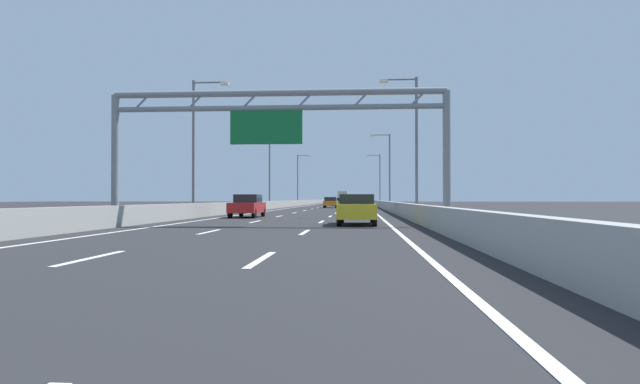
{
  "coord_description": "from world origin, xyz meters",
  "views": [
    {
      "loc": [
        3.81,
        1.45,
        1.25
      ],
      "look_at": [
        0.03,
        54.02,
        1.89
      ],
      "focal_mm": 30.57,
      "sensor_mm": 36.0,
      "label": 1
    }
  ],
  "objects_px": {
    "green_car": "(337,202)",
    "black_car": "(358,205)",
    "streetlamp_right_distant": "(379,176)",
    "yellow_car": "(357,209)",
    "white_car": "(356,203)",
    "streetlamp_right_mid": "(413,137)",
    "streetlamp_left_far": "(271,166)",
    "orange_car": "(331,202)",
    "streetlamp_right_far": "(388,166)",
    "streetlamp_left_distant": "(299,177)",
    "sign_gantry": "(276,122)",
    "box_truck": "(343,197)",
    "red_car": "(247,206)",
    "streetlamp_left_mid": "(197,139)"
  },
  "relations": [
    {
      "from": "streetlamp_left_far",
      "to": "orange_car",
      "type": "height_order",
      "value": "streetlamp_left_far"
    },
    {
      "from": "black_car",
      "to": "orange_car",
      "type": "bearing_deg",
      "value": 96.84
    },
    {
      "from": "yellow_car",
      "to": "orange_car",
      "type": "height_order",
      "value": "orange_car"
    },
    {
      "from": "streetlamp_left_distant",
      "to": "green_car",
      "type": "xyz_separation_m",
      "value": [
        7.57,
        -9.48,
        -4.69
      ]
    },
    {
      "from": "white_car",
      "to": "green_car",
      "type": "height_order",
      "value": "white_car"
    },
    {
      "from": "streetlamp_left_far",
      "to": "sign_gantry",
      "type": "bearing_deg",
      "value": -80.51
    },
    {
      "from": "streetlamp_right_mid",
      "to": "green_car",
      "type": "relative_size",
      "value": 2.3
    },
    {
      "from": "streetlamp_right_far",
      "to": "red_car",
      "type": "relative_size",
      "value": 2.16
    },
    {
      "from": "streetlamp_right_far",
      "to": "streetlamp_left_distant",
      "type": "xyz_separation_m",
      "value": [
        -14.93,
        32.32,
        0.0
      ]
    },
    {
      "from": "white_car",
      "to": "orange_car",
      "type": "xyz_separation_m",
      "value": [
        -3.53,
        2.97,
        0.02
      ]
    },
    {
      "from": "streetlamp_right_far",
      "to": "box_truck",
      "type": "relative_size",
      "value": 1.15
    },
    {
      "from": "red_car",
      "to": "box_truck",
      "type": "xyz_separation_m",
      "value": [
        3.41,
        100.42,
        0.9
      ]
    },
    {
      "from": "green_car",
      "to": "box_truck",
      "type": "xyz_separation_m",
      "value": [
        -0.33,
        44.07,
        0.98
      ]
    },
    {
      "from": "streetlamp_left_mid",
      "to": "orange_car",
      "type": "distance_m",
      "value": 38.2
    },
    {
      "from": "streetlamp_left_distant",
      "to": "red_car",
      "type": "distance_m",
      "value": 66.1
    },
    {
      "from": "streetlamp_left_far",
      "to": "streetlamp_left_distant",
      "type": "relative_size",
      "value": 1.0
    },
    {
      "from": "streetlamp_left_mid",
      "to": "green_car",
      "type": "distance_m",
      "value": 55.88
    },
    {
      "from": "green_car",
      "to": "sign_gantry",
      "type": "bearing_deg",
      "value": -90.15
    },
    {
      "from": "orange_car",
      "to": "red_car",
      "type": "xyz_separation_m",
      "value": [
        -3.57,
        -38.37,
        0.03
      ]
    },
    {
      "from": "streetlamp_left_far",
      "to": "black_car",
      "type": "relative_size",
      "value": 2.19
    },
    {
      "from": "streetlamp_left_mid",
      "to": "green_car",
      "type": "relative_size",
      "value": 2.3
    },
    {
      "from": "sign_gantry",
      "to": "black_car",
      "type": "relative_size",
      "value": 3.68
    },
    {
      "from": "sign_gantry",
      "to": "yellow_car",
      "type": "distance_m",
      "value": 5.65
    },
    {
      "from": "sign_gantry",
      "to": "streetlamp_left_mid",
      "type": "xyz_separation_m",
      "value": [
        -7.4,
        11.95,
        0.57
      ]
    },
    {
      "from": "green_car",
      "to": "red_car",
      "type": "distance_m",
      "value": 56.48
    },
    {
      "from": "streetlamp_left_distant",
      "to": "black_car",
      "type": "bearing_deg",
      "value": -79.27
    },
    {
      "from": "streetlamp_right_distant",
      "to": "box_truck",
      "type": "bearing_deg",
      "value": 102.53
    },
    {
      "from": "white_car",
      "to": "black_car",
      "type": "relative_size",
      "value": 1.05
    },
    {
      "from": "white_car",
      "to": "red_car",
      "type": "bearing_deg",
      "value": -101.34
    },
    {
      "from": "streetlamp_left_mid",
      "to": "orange_car",
      "type": "relative_size",
      "value": 2.02
    },
    {
      "from": "white_car",
      "to": "red_car",
      "type": "height_order",
      "value": "red_car"
    },
    {
      "from": "sign_gantry",
      "to": "streetlamp_right_distant",
      "type": "xyz_separation_m",
      "value": [
        7.53,
        76.59,
        0.57
      ]
    },
    {
      "from": "streetlamp_right_distant",
      "to": "yellow_car",
      "type": "xyz_separation_m",
      "value": [
        -3.76,
        -75.53,
        -4.63
      ]
    },
    {
      "from": "streetlamp_right_distant",
      "to": "black_car",
      "type": "relative_size",
      "value": 2.19
    },
    {
      "from": "streetlamp_left_far",
      "to": "red_car",
      "type": "bearing_deg",
      "value": -83.48
    },
    {
      "from": "streetlamp_left_mid",
      "to": "streetlamp_right_far",
      "type": "xyz_separation_m",
      "value": [
        14.93,
        32.32,
        0.0
      ]
    },
    {
      "from": "streetlamp_right_mid",
      "to": "streetlamp_left_far",
      "type": "xyz_separation_m",
      "value": [
        -14.93,
        32.32,
        0.0
      ]
    },
    {
      "from": "streetlamp_right_far",
      "to": "orange_car",
      "type": "relative_size",
      "value": 2.02
    },
    {
      "from": "black_car",
      "to": "box_truck",
      "type": "bearing_deg",
      "value": 92.4
    },
    {
      "from": "streetlamp_left_distant",
      "to": "orange_car",
      "type": "height_order",
      "value": "streetlamp_left_distant"
    },
    {
      "from": "streetlamp_right_distant",
      "to": "green_car",
      "type": "xyz_separation_m",
      "value": [
        -7.36,
        -9.48,
        -4.69
      ]
    },
    {
      "from": "black_car",
      "to": "yellow_car",
      "type": "height_order",
      "value": "black_car"
    },
    {
      "from": "streetlamp_left_distant",
      "to": "streetlamp_right_distant",
      "type": "height_order",
      "value": "same"
    },
    {
      "from": "yellow_car",
      "to": "box_truck",
      "type": "xyz_separation_m",
      "value": [
        -3.93,
        110.12,
        0.92
      ]
    },
    {
      "from": "green_car",
      "to": "black_car",
      "type": "bearing_deg",
      "value": -85.84
    },
    {
      "from": "streetlamp_right_distant",
      "to": "yellow_car",
      "type": "height_order",
      "value": "streetlamp_right_distant"
    },
    {
      "from": "black_car",
      "to": "red_car",
      "type": "bearing_deg",
      "value": -136.71
    },
    {
      "from": "yellow_car",
      "to": "red_car",
      "type": "xyz_separation_m",
      "value": [
        -7.34,
        9.7,
        0.02
      ]
    },
    {
      "from": "streetlamp_left_mid",
      "to": "streetlamp_right_mid",
      "type": "height_order",
      "value": "same"
    },
    {
      "from": "streetlamp_right_distant",
      "to": "yellow_car",
      "type": "bearing_deg",
      "value": -92.85
    }
  ]
}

